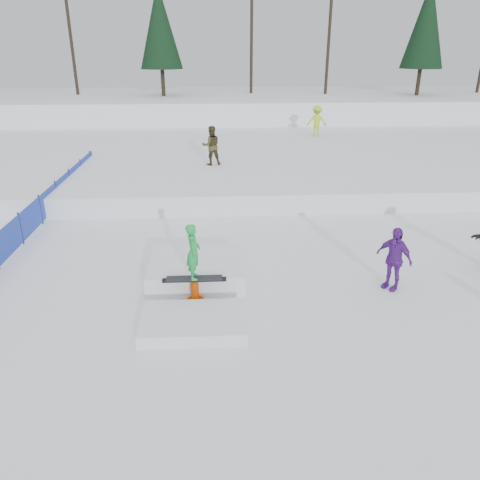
{
  "coord_description": "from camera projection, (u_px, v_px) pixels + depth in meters",
  "views": [
    {
      "loc": [
        -0.16,
        -9.85,
        6.04
      ],
      "look_at": [
        0.5,
        2.0,
        1.1
      ],
      "focal_mm": 35.0,
      "sensor_mm": 36.0,
      "label": 1
    }
  ],
  "objects": [
    {
      "name": "snow_berm",
      "position": [
        215.0,
        109.0,
        38.6
      ],
      "size": [
        60.0,
        14.0,
        2.4
      ],
      "primitive_type": "cube",
      "color": "white",
      "rests_on": "ground"
    },
    {
      "name": "ground",
      "position": [
        224.0,
        313.0,
        11.41
      ],
      "size": [
        120.0,
        120.0,
        0.0
      ],
      "primitive_type": "plane",
      "color": "white"
    },
    {
      "name": "snow_midrise",
      "position": [
        217.0,
        155.0,
        26.0
      ],
      "size": [
        50.0,
        18.0,
        0.8
      ],
      "primitive_type": "cube",
      "color": "white",
      "rests_on": "ground"
    },
    {
      "name": "treeline",
      "position": [
        296.0,
        25.0,
        34.92
      ],
      "size": [
        40.24,
        4.22,
        10.5
      ],
      "color": "black",
      "rests_on": "snow_berm"
    },
    {
      "name": "walker_olive",
      "position": [
        211.0,
        146.0,
        21.93
      ],
      "size": [
        0.99,
        0.84,
        1.81
      ],
      "primitive_type": "imported",
      "rotation": [
        0.0,
        0.0,
        3.33
      ],
      "color": "#3B341B",
      "rests_on": "snow_midrise"
    },
    {
      "name": "walker_ygreen",
      "position": [
        317.0,
        121.0,
        28.92
      ],
      "size": [
        1.29,
        0.88,
        1.85
      ],
      "primitive_type": "imported",
      "rotation": [
        0.0,
        0.0,
        2.97
      ],
      "color": "#AED31B",
      "rests_on": "snow_midrise"
    },
    {
      "name": "safety_fence",
      "position": [
        40.0,
        209.0,
        16.94
      ],
      "size": [
        0.05,
        16.0,
        1.1
      ],
      "color": "#243EB1",
      "rests_on": "ground"
    },
    {
      "name": "spectator_purple",
      "position": [
        394.0,
        258.0,
        12.28
      ],
      "size": [
        0.97,
        1.06,
        1.74
      ],
      "primitive_type": "imported",
      "rotation": [
        0.0,
        0.0,
        -0.89
      ],
      "color": "#5E2191",
      "rests_on": "ground"
    },
    {
      "name": "jib_rail_feature",
      "position": [
        196.0,
        281.0,
        12.34
      ],
      "size": [
        2.6,
        4.4,
        2.11
      ],
      "color": "white",
      "rests_on": "ground"
    }
  ]
}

